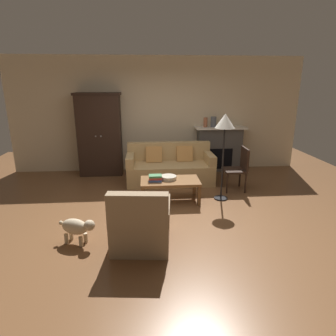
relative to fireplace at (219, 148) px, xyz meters
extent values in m
plane|color=brown|center=(-1.55, -2.30, -0.57)|extent=(9.60, 9.60, 0.00)
cube|color=beige|center=(-1.55, 0.25, 0.83)|extent=(7.20, 0.10, 2.80)
cube|color=#4C4947|center=(0.00, 0.00, -0.03)|extent=(1.10, 0.36, 1.08)
cube|color=black|center=(0.00, -0.18, -0.23)|extent=(0.60, 0.01, 0.52)
cube|color=white|center=(0.00, -0.02, 0.53)|extent=(1.26, 0.48, 0.04)
cube|color=black|center=(-2.95, -0.08, 0.38)|extent=(1.00, 0.52, 1.90)
cube|color=black|center=(-2.95, -0.08, 1.36)|extent=(1.06, 0.55, 0.06)
sphere|color=#ADAFB5|center=(-3.01, -0.35, 0.42)|extent=(0.04, 0.04, 0.04)
sphere|color=#ADAFB5|center=(-2.89, -0.35, 0.42)|extent=(0.04, 0.04, 0.04)
cube|color=tan|center=(-1.33, -0.88, -0.35)|extent=(1.90, 0.85, 0.44)
cube|color=tan|center=(-1.33, -0.54, 0.08)|extent=(1.90, 0.19, 0.42)
cube|color=tan|center=(-2.21, -0.88, -0.02)|extent=(0.16, 0.80, 0.22)
cube|color=tan|center=(-0.45, -0.88, -0.02)|extent=(0.16, 0.80, 0.22)
cube|color=tan|center=(-1.68, -0.68, 0.04)|extent=(0.36, 0.19, 0.37)
cube|color=tan|center=(-0.98, -0.68, 0.04)|extent=(0.36, 0.19, 0.37)
cube|color=brown|center=(-1.42, -1.94, -0.17)|extent=(1.10, 0.60, 0.05)
cube|color=brown|center=(-1.93, -2.20, -0.38)|extent=(0.06, 0.06, 0.37)
cube|color=brown|center=(-0.91, -2.20, -0.38)|extent=(0.06, 0.06, 0.37)
cube|color=brown|center=(-1.93, -1.68, -0.38)|extent=(0.06, 0.06, 0.37)
cube|color=brown|center=(-0.91, -1.68, -0.38)|extent=(0.06, 0.06, 0.37)
cylinder|color=beige|center=(-1.45, -1.90, -0.11)|extent=(0.30, 0.30, 0.07)
cube|color=#38569E|center=(-1.70, -1.98, -0.13)|extent=(0.26, 0.20, 0.04)
cube|color=#B73833|center=(-1.70, -1.98, -0.09)|extent=(0.25, 0.18, 0.04)
cube|color=#427A4C|center=(-1.70, -1.98, -0.05)|extent=(0.24, 0.17, 0.04)
cylinder|color=#A86042|center=(-0.38, -0.02, 0.67)|extent=(0.10, 0.10, 0.23)
cylinder|color=#565B66|center=(-0.18, -0.02, 0.68)|extent=(0.14, 0.14, 0.25)
cube|color=#997F60|center=(-1.95, -3.44, -0.36)|extent=(0.83, 0.83, 0.42)
cube|color=#997F60|center=(-1.98, -3.74, 0.08)|extent=(0.77, 0.24, 0.46)
cube|color=#997F60|center=(-1.62, -3.47, -0.05)|extent=(0.19, 0.71, 0.20)
cube|color=#997F60|center=(-2.27, -3.40, -0.05)|extent=(0.19, 0.71, 0.20)
cube|color=black|center=(-0.04, -1.45, -0.14)|extent=(0.45, 0.45, 0.04)
cylinder|color=black|center=(-0.23, -1.26, -0.36)|extent=(0.04, 0.04, 0.41)
cylinder|color=black|center=(-0.23, -1.64, -0.36)|extent=(0.04, 0.04, 0.41)
cylinder|color=black|center=(0.15, -1.26, -0.36)|extent=(0.04, 0.04, 0.41)
cylinder|color=black|center=(0.15, -1.64, -0.36)|extent=(0.04, 0.04, 0.41)
cube|color=black|center=(0.16, -1.45, 0.11)|extent=(0.05, 0.44, 0.45)
cylinder|color=black|center=(-0.43, -1.91, -0.56)|extent=(0.26, 0.26, 0.02)
cylinder|color=black|center=(-0.43, -1.91, 0.13)|extent=(0.03, 0.03, 1.40)
cone|color=white|center=(-0.43, -1.91, 0.94)|extent=(0.36, 0.36, 0.26)
ellipsoid|color=beige|center=(-2.87, -3.33, -0.32)|extent=(0.45, 0.34, 0.22)
sphere|color=beige|center=(-2.65, -3.42, -0.26)|extent=(0.15, 0.15, 0.15)
cylinder|color=beige|center=(-2.74, -3.32, -0.50)|extent=(0.06, 0.06, 0.14)
cylinder|color=beige|center=(-2.78, -3.43, -0.50)|extent=(0.06, 0.06, 0.14)
cylinder|color=beige|center=(-2.96, -3.23, -0.50)|extent=(0.06, 0.06, 0.14)
cylinder|color=beige|center=(-3.00, -3.33, -0.50)|extent=(0.06, 0.06, 0.14)
sphere|color=beige|center=(-3.08, -3.24, -0.30)|extent=(0.06, 0.06, 0.06)
camera|label=1|loc=(-1.86, -7.00, 1.60)|focal=30.64mm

